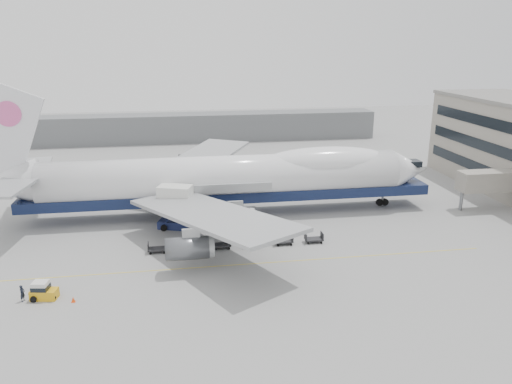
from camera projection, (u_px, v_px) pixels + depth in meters
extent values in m
plane|color=gray|center=(234.00, 245.00, 63.70)|extent=(260.00, 260.00, 0.00)
cube|color=gold|center=(240.00, 265.00, 58.03)|extent=(60.00, 0.15, 0.01)
cube|color=gray|center=(488.00, 181.00, 76.00)|extent=(9.00, 3.00, 3.00)
cylinder|color=slate|center=(461.00, 201.00, 76.27)|extent=(0.50, 0.50, 3.00)
cube|color=slate|center=(163.00, 128.00, 127.27)|extent=(110.00, 8.00, 7.00)
cylinder|color=white|center=(224.00, 177.00, 73.37)|extent=(52.00, 6.40, 6.40)
cube|color=#0F193A|center=(231.00, 194.00, 74.27)|extent=(60.00, 5.76, 1.50)
cone|color=white|center=(409.00, 170.00, 77.76)|extent=(6.00, 6.40, 6.40)
cone|color=white|center=(3.00, 182.00, 68.57)|extent=(9.00, 6.40, 6.40)
ellipsoid|color=white|center=(327.00, 162.00, 75.22)|extent=(20.67, 5.78, 4.56)
cube|color=white|center=(7.00, 132.00, 66.78)|extent=(10.52, 0.50, 13.56)
cylinder|color=#E759A1|center=(8.00, 114.00, 66.13)|extent=(3.40, 0.30, 3.40)
cube|color=#9EA0A3|center=(211.00, 214.00, 59.60)|extent=(20.35, 26.74, 2.26)
cube|color=#9EA0A3|center=(199.00, 160.00, 86.57)|extent=(20.35, 26.74, 2.26)
cylinder|color=#595B60|center=(181.00, 166.00, 91.22)|extent=(4.80, 2.60, 2.60)
cylinder|color=#595B60|center=(218.00, 178.00, 83.63)|extent=(4.80, 2.60, 2.60)
cylinder|color=#595B60|center=(232.00, 218.00, 64.74)|extent=(4.80, 2.60, 2.60)
cylinder|color=#595B60|center=(187.00, 248.00, 55.33)|extent=(4.80, 2.60, 2.60)
cylinder|color=slate|center=(383.00, 198.00, 78.45)|extent=(0.36, 0.36, 2.50)
cylinder|color=black|center=(382.00, 202.00, 78.66)|extent=(1.10, 0.45, 1.10)
cylinder|color=slate|center=(206.00, 214.00, 71.38)|extent=(0.36, 0.36, 2.50)
cylinder|color=black|center=(206.00, 218.00, 71.58)|extent=(1.10, 0.45, 1.10)
cylinder|color=slate|center=(203.00, 201.00, 77.04)|extent=(0.36, 0.36, 2.50)
cylinder|color=black|center=(203.00, 205.00, 77.25)|extent=(1.10, 0.45, 1.10)
cube|color=#19224D|center=(177.00, 224.00, 69.30)|extent=(5.38, 3.79, 1.07)
cube|color=silver|center=(175.00, 193.00, 67.99)|extent=(5.07, 3.85, 2.15)
cube|color=#19224D|center=(176.00, 211.00, 67.62)|extent=(3.34, 1.24, 3.85)
cube|color=#19224D|center=(176.00, 206.00, 69.65)|extent=(3.34, 1.24, 3.85)
cube|color=slate|center=(175.00, 190.00, 69.47)|extent=(2.60, 1.87, 0.15)
cylinder|color=black|center=(164.00, 228.00, 68.14)|extent=(0.88, 0.34, 0.88)
cylinder|color=black|center=(164.00, 223.00, 69.98)|extent=(0.88, 0.34, 0.88)
cylinder|color=black|center=(190.00, 227.00, 68.67)|extent=(0.88, 0.34, 0.88)
cylinder|color=black|center=(189.00, 222.00, 70.51)|extent=(0.88, 0.34, 0.88)
cube|color=gold|center=(44.00, 294.00, 50.29)|extent=(2.76, 1.79, 1.01)
cube|color=silver|center=(41.00, 286.00, 50.02)|extent=(1.66, 1.51, 0.91)
cube|color=black|center=(41.00, 287.00, 50.08)|extent=(1.77, 1.62, 0.46)
cylinder|color=black|center=(33.00, 299.00, 49.64)|extent=(0.64, 0.27, 0.64)
cylinder|color=black|center=(37.00, 294.00, 50.76)|extent=(0.64, 0.27, 0.64)
cylinder|color=black|center=(53.00, 298.00, 49.92)|extent=(0.64, 0.27, 0.64)
cylinder|color=black|center=(55.00, 292.00, 51.04)|extent=(0.64, 0.27, 0.64)
imported|color=black|center=(22.00, 293.00, 49.69)|extent=(0.60, 0.73, 1.73)
cone|color=#F0430C|center=(73.00, 299.00, 49.68)|extent=(0.38, 0.38, 0.59)
cube|color=#F0430C|center=(73.00, 302.00, 49.76)|extent=(0.40, 0.40, 0.03)
cube|color=#2D2D30|center=(157.00, 249.00, 61.30)|extent=(2.30, 1.35, 0.18)
cube|color=#2D2D30|center=(148.00, 246.00, 61.02)|extent=(0.08, 1.35, 0.90)
cube|color=#2D2D30|center=(166.00, 245.00, 61.35)|extent=(0.08, 1.35, 0.90)
cylinder|color=black|center=(150.00, 253.00, 60.74)|extent=(0.30, 0.12, 0.30)
cylinder|color=black|center=(151.00, 250.00, 61.78)|extent=(0.30, 0.12, 0.30)
cylinder|color=black|center=(164.00, 252.00, 61.00)|extent=(0.30, 0.12, 0.30)
cylinder|color=black|center=(165.00, 249.00, 62.04)|extent=(0.30, 0.12, 0.30)
cube|color=#2D2D30|center=(190.00, 247.00, 61.90)|extent=(2.30, 1.35, 0.18)
cube|color=#2D2D30|center=(181.00, 244.00, 61.62)|extent=(0.08, 1.35, 0.90)
cube|color=#2D2D30|center=(199.00, 243.00, 61.95)|extent=(0.08, 1.35, 0.90)
cylinder|color=black|center=(183.00, 251.00, 61.34)|extent=(0.30, 0.12, 0.30)
cylinder|color=black|center=(183.00, 248.00, 62.38)|extent=(0.30, 0.12, 0.30)
cylinder|color=black|center=(197.00, 250.00, 61.60)|extent=(0.30, 0.12, 0.30)
cylinder|color=black|center=(197.00, 247.00, 62.64)|extent=(0.30, 0.12, 0.30)
cube|color=#2D2D30|center=(222.00, 245.00, 62.50)|extent=(2.30, 1.35, 0.18)
cube|color=#2D2D30|center=(213.00, 242.00, 62.22)|extent=(0.08, 1.35, 0.90)
cube|color=#2D2D30|center=(230.00, 241.00, 62.55)|extent=(0.08, 1.35, 0.90)
cylinder|color=black|center=(215.00, 249.00, 61.94)|extent=(0.30, 0.12, 0.30)
cylinder|color=black|center=(215.00, 246.00, 62.98)|extent=(0.30, 0.12, 0.30)
cylinder|color=black|center=(229.00, 248.00, 62.20)|extent=(0.30, 0.12, 0.30)
cylinder|color=black|center=(228.00, 245.00, 63.24)|extent=(0.30, 0.12, 0.30)
cube|color=#2D2D30|center=(253.00, 243.00, 63.11)|extent=(2.30, 1.35, 0.18)
cube|color=#2D2D30|center=(244.00, 240.00, 62.82)|extent=(0.08, 1.35, 0.90)
cube|color=#2D2D30|center=(262.00, 239.00, 63.16)|extent=(0.08, 1.35, 0.90)
cylinder|color=black|center=(247.00, 247.00, 62.55)|extent=(0.30, 0.12, 0.30)
cylinder|color=black|center=(246.00, 244.00, 63.58)|extent=(0.30, 0.12, 0.30)
cylinder|color=black|center=(260.00, 246.00, 62.80)|extent=(0.30, 0.12, 0.30)
cylinder|color=black|center=(259.00, 243.00, 63.84)|extent=(0.30, 0.12, 0.30)
cube|color=#2D2D30|center=(284.00, 241.00, 63.71)|extent=(2.30, 1.35, 0.18)
cube|color=#2D2D30|center=(275.00, 239.00, 63.43)|extent=(0.08, 1.35, 0.90)
cube|color=#2D2D30|center=(292.00, 238.00, 63.76)|extent=(0.08, 1.35, 0.90)
cylinder|color=black|center=(278.00, 245.00, 63.15)|extent=(0.30, 0.12, 0.30)
cylinder|color=black|center=(276.00, 242.00, 64.19)|extent=(0.30, 0.12, 0.30)
cylinder|color=black|center=(291.00, 244.00, 63.41)|extent=(0.30, 0.12, 0.30)
cylinder|color=black|center=(289.00, 241.00, 64.44)|extent=(0.30, 0.12, 0.30)
cube|color=#2D2D30|center=(314.00, 239.00, 64.31)|extent=(2.30, 1.35, 0.18)
cube|color=#2D2D30|center=(306.00, 237.00, 64.03)|extent=(0.08, 1.35, 0.90)
cube|color=#2D2D30|center=(322.00, 236.00, 64.36)|extent=(0.08, 1.35, 0.90)
cylinder|color=black|center=(308.00, 243.00, 63.75)|extent=(0.30, 0.12, 0.30)
cylinder|color=black|center=(306.00, 240.00, 64.79)|extent=(0.30, 0.12, 0.30)
cylinder|color=black|center=(321.00, 242.00, 64.01)|extent=(0.30, 0.12, 0.30)
cylinder|color=black|center=(319.00, 239.00, 65.05)|extent=(0.30, 0.12, 0.30)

